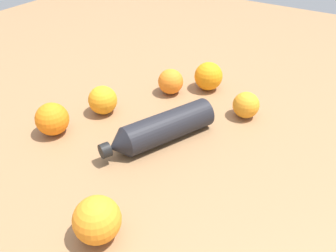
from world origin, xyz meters
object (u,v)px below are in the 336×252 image
object	(u,v)px
water_bottle	(160,129)
orange_5	(246,105)
orange_3	(208,76)
orange_4	(97,220)
orange_1	(103,100)
orange_0	(52,119)
orange_2	(171,82)

from	to	relation	value
water_bottle	orange_5	xyz separation A→B (m)	(-0.21, 0.13, -0.00)
orange_3	orange_4	size ratio (longest dim) A/B	1.00
orange_4	orange_1	bearing A→B (deg)	-139.76
orange_0	orange_1	distance (m)	0.14
orange_0	orange_1	xyz separation A→B (m)	(-0.13, 0.04, -0.00)
orange_0	orange_5	distance (m)	0.48
orange_3	orange_4	bearing A→B (deg)	8.02
water_bottle	orange_3	world-z (taller)	orange_3
water_bottle	orange_1	world-z (taller)	orange_1
orange_4	orange_2	bearing A→B (deg)	-161.73
orange_2	orange_3	distance (m)	0.11
orange_4	orange_5	world-z (taller)	orange_4
orange_3	orange_2	bearing A→B (deg)	-45.38
orange_0	orange_2	size ratio (longest dim) A/B	1.10
water_bottle	orange_3	size ratio (longest dim) A/B	3.40
water_bottle	orange_5	distance (m)	0.24
orange_1	orange_2	bearing A→B (deg)	152.93
orange_2	orange_3	world-z (taller)	orange_3
orange_4	orange_0	bearing A→B (deg)	-119.41
orange_1	orange_4	distance (m)	0.39
orange_2	orange_4	bearing A→B (deg)	18.27
orange_5	orange_3	bearing A→B (deg)	-117.97
water_bottle	orange_2	size ratio (longest dim) A/B	3.86
orange_0	orange_2	world-z (taller)	orange_0
orange_3	orange_4	xyz separation A→B (m)	(0.56, 0.08, 0.00)
water_bottle	orange_3	xyz separation A→B (m)	(-0.29, -0.02, 0.01)
orange_0	orange_1	size ratio (longest dim) A/B	1.06
orange_5	orange_1	bearing A→B (deg)	-60.34
orange_2	orange_5	xyz separation A→B (m)	(-0.00, 0.23, -0.00)
orange_2	water_bottle	bearing A→B (deg)	26.20
orange_0	orange_2	bearing A→B (deg)	156.98
orange_3	orange_0	bearing A→B (deg)	-28.48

